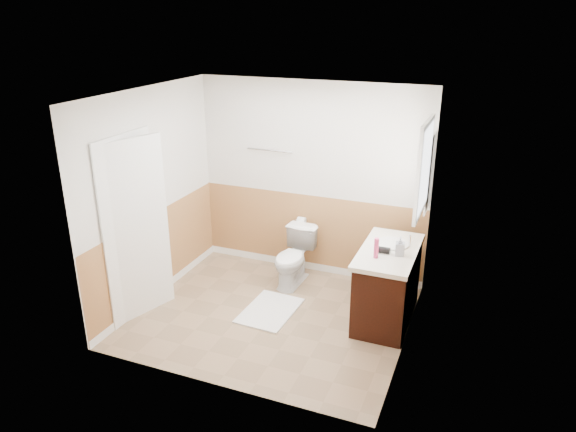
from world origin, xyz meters
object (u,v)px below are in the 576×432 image
at_px(toilet, 293,258).
at_px(lotion_bottle, 376,248).
at_px(soap_dispenser, 400,246).
at_px(vanity_cabinet, 387,287).
at_px(bath_mat, 270,311).

distance_m(toilet, lotion_bottle, 1.47).
height_order(lotion_bottle, soap_dispenser, lotion_bottle).
bearing_deg(soap_dispenser, vanity_cabinet, 139.66).
distance_m(bath_mat, lotion_bottle, 1.51).
relative_size(vanity_cabinet, soap_dispenser, 5.30).
bearing_deg(toilet, bath_mat, -87.41).
bearing_deg(lotion_bottle, soap_dispenser, 34.78).
xyz_separation_m(vanity_cabinet, soap_dispenser, (0.12, -0.10, 0.55)).
height_order(bath_mat, soap_dispenser, soap_dispenser).
relative_size(toilet, lotion_bottle, 3.24).
bearing_deg(lotion_bottle, bath_mat, -174.88).
bearing_deg(lotion_bottle, vanity_cabinet, 68.56).
distance_m(bath_mat, vanity_cabinet, 1.38).
xyz_separation_m(toilet, lotion_bottle, (1.17, -0.65, 0.60)).
xyz_separation_m(vanity_cabinet, lotion_bottle, (-0.10, -0.25, 0.56)).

